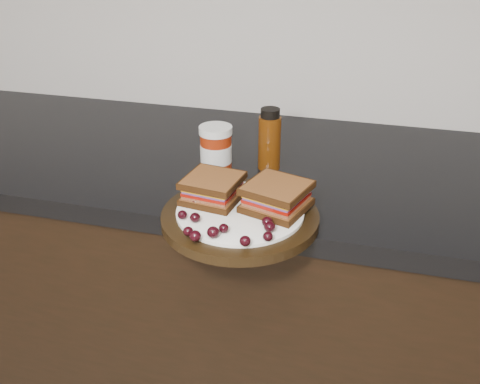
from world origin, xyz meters
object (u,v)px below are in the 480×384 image
object	(u,v)px
sandwich_left	(213,188)
condiment_jar	(216,150)
oil_bottle	(270,139)
plate	(240,217)

from	to	relation	value
sandwich_left	condiment_jar	size ratio (longest dim) A/B	0.96
condiment_jar	oil_bottle	bearing A→B (deg)	25.15
oil_bottle	condiment_jar	bearing A→B (deg)	-154.85
sandwich_left	condiment_jar	bearing A→B (deg)	112.88
plate	oil_bottle	distance (m)	0.25
plate	oil_bottle	xyz separation A→B (m)	(0.00, 0.24, 0.06)
condiment_jar	oil_bottle	xyz separation A→B (m)	(0.10, 0.05, 0.02)
sandwich_left	oil_bottle	size ratio (longest dim) A/B	0.73
plate	sandwich_left	size ratio (longest dim) A/B	2.89
plate	condiment_jar	xyz separation A→B (m)	(-0.10, 0.19, 0.04)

